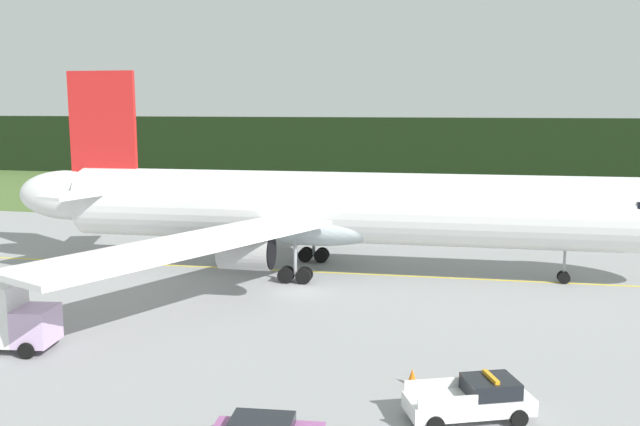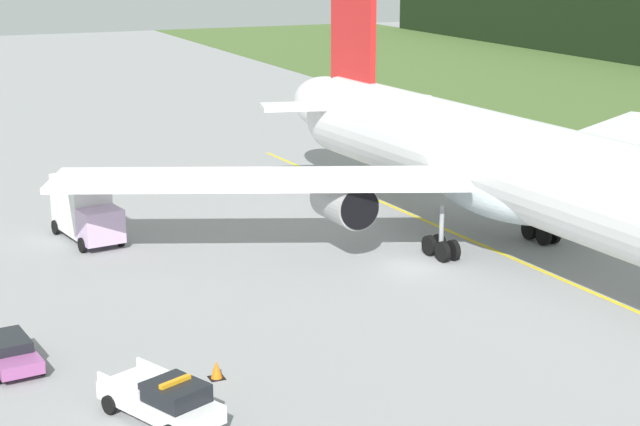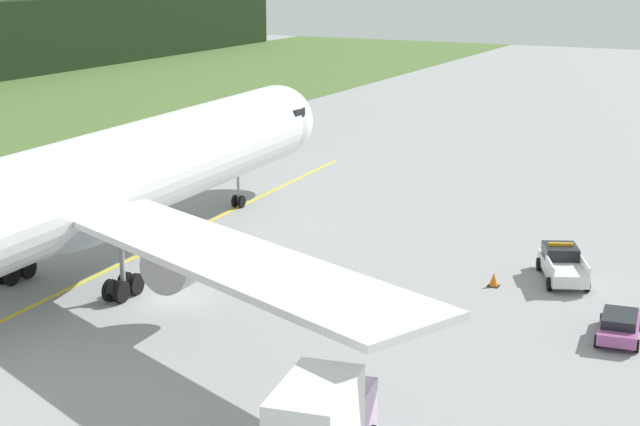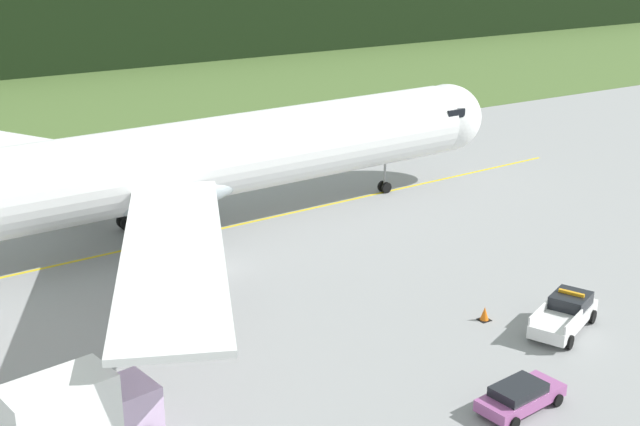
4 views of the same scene
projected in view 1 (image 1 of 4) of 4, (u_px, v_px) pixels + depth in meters
The scene contains 7 objects.
ground at pixel (298, 292), 49.65m from camera, with size 320.00×320.00×0.00m, color gray.
grass_verge at pixel (397, 198), 100.10m from camera, with size 320.00×49.07×0.04m, color #4B6730.
distant_tree_line at pixel (417, 149), 124.42m from camera, with size 288.00×4.87×11.29m, color black.
taxiway_centerline_main at pixel (344, 273), 55.18m from camera, with size 71.05×0.30×0.01m, color yellow.
airliner at pixel (337, 209), 54.48m from camera, with size 54.99×49.22×16.21m.
ops_pickup_truck at pixel (474, 399), 29.30m from camera, with size 5.73×4.00×1.94m.
apron_cone at pixel (412, 377), 33.05m from camera, with size 0.64×0.64×0.80m.
Camera 1 is at (13.22, -46.36, 13.31)m, focal length 38.46 mm.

